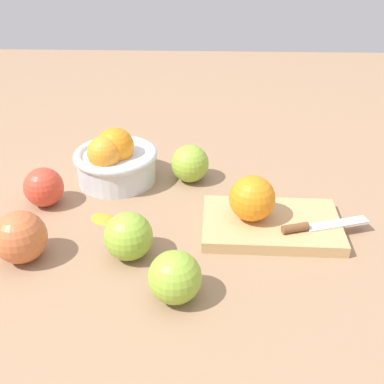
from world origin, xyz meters
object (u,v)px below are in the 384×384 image
at_px(bowl, 115,160).
at_px(apple_back_left, 44,187).
at_px(knife, 313,226).
at_px(apple_front_center, 173,277).
at_px(orange_on_board, 252,198).
at_px(cutting_board, 271,224).
at_px(apple_front_left_2, 20,237).
at_px(apple_front_left, 128,236).
at_px(apple_back_center, 190,164).

bearing_deg(bowl, apple_back_left, -140.57).
distance_m(knife, apple_front_center, 0.27).
xyz_separation_m(bowl, apple_back_left, (-0.12, -0.09, -0.01)).
xyz_separation_m(orange_on_board, knife, (0.10, -0.03, -0.03)).
height_order(knife, apple_back_left, apple_back_left).
xyz_separation_m(knife, apple_back_left, (-0.48, 0.09, 0.01)).
height_order(cutting_board, apple_front_center, apple_front_center).
xyz_separation_m(cutting_board, orange_on_board, (-0.04, 0.00, 0.05)).
bearing_deg(cutting_board, apple_front_left_2, -166.66).
height_order(apple_back_left, apple_front_left, apple_front_left).
bearing_deg(cutting_board, knife, -19.48).
distance_m(apple_front_left, apple_back_center, 0.26).
bearing_deg(apple_back_left, apple_front_left_2, -84.96).
height_order(cutting_board, apple_back_center, apple_back_center).
height_order(bowl, apple_back_center, bowl).
distance_m(apple_front_left, apple_front_left_2, 0.17).
xyz_separation_m(apple_front_left, apple_front_center, (0.08, -0.09, -0.00)).
relative_size(bowl, cutting_board, 0.71).
height_order(orange_on_board, knife, orange_on_board).
xyz_separation_m(bowl, apple_front_left_2, (-0.10, -0.26, -0.00)).
xyz_separation_m(orange_on_board, apple_back_center, (-0.11, 0.16, -0.02)).
bearing_deg(apple_front_center, bowl, 112.73).
relative_size(knife, apple_front_left, 1.99).
bearing_deg(knife, bowl, 153.01).
distance_m(cutting_board, orange_on_board, 0.06).
distance_m(orange_on_board, apple_front_left, 0.22).
distance_m(orange_on_board, apple_back_left, 0.38).
bearing_deg(apple_back_left, cutting_board, -9.14).
bearing_deg(knife, cutting_board, 160.52).
bearing_deg(apple_back_left, apple_back_center, 20.94).
height_order(orange_on_board, apple_back_left, orange_on_board).
xyz_separation_m(knife, apple_back_center, (-0.21, 0.19, 0.01)).
distance_m(bowl, apple_front_left_2, 0.27).
relative_size(orange_on_board, apple_back_center, 1.03).
xyz_separation_m(apple_back_left, apple_front_left, (0.18, -0.15, 0.00)).
relative_size(orange_on_board, apple_front_center, 1.03).
xyz_separation_m(apple_back_center, apple_front_left_2, (-0.25, -0.26, 0.00)).
xyz_separation_m(bowl, apple_front_center, (0.14, -0.33, -0.01)).
bearing_deg(orange_on_board, apple_back_left, 170.68).
height_order(apple_back_left, apple_front_left_2, apple_front_left_2).
relative_size(cutting_board, apple_back_left, 3.21).
bearing_deg(apple_front_left_2, apple_front_center, -18.21).
height_order(bowl, orange_on_board, bowl).
distance_m(bowl, apple_front_center, 0.36).
distance_m(apple_back_center, apple_front_left_2, 0.36).
bearing_deg(apple_front_left, apple_front_left_2, -175.76).
height_order(apple_back_center, apple_front_center, same).
bearing_deg(apple_back_left, apple_front_center, -43.18).
bearing_deg(apple_front_center, orange_on_board, 55.89).
height_order(knife, apple_front_left, apple_front_left).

